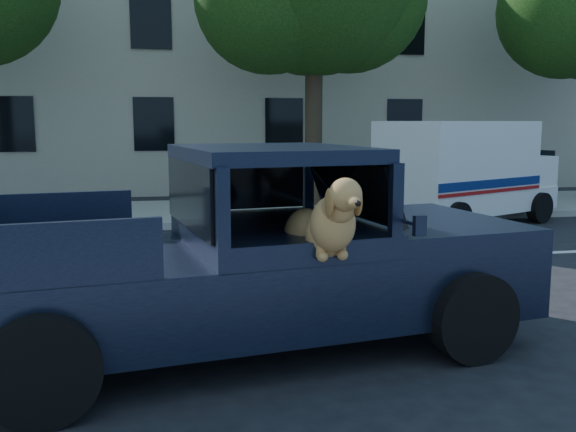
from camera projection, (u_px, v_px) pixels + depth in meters
name	position (u px, v px, depth m)	size (l,w,h in m)	color
ground	(53.00, 353.00, 6.34)	(120.00, 120.00, 0.00)	black
far_sidewalk	(113.00, 215.00, 15.25)	(60.00, 4.00, 0.15)	gray
lane_stripes	(221.00, 267.00, 10.03)	(21.60, 0.14, 0.01)	silver
building_main	(211.00, 57.00, 22.28)	(26.00, 6.00, 9.00)	#B9AF99
pickup_truck	(238.00, 283.00, 6.35)	(5.92, 3.17, 2.02)	black
mail_truck	(464.00, 179.00, 14.24)	(4.57, 3.48, 2.28)	silver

